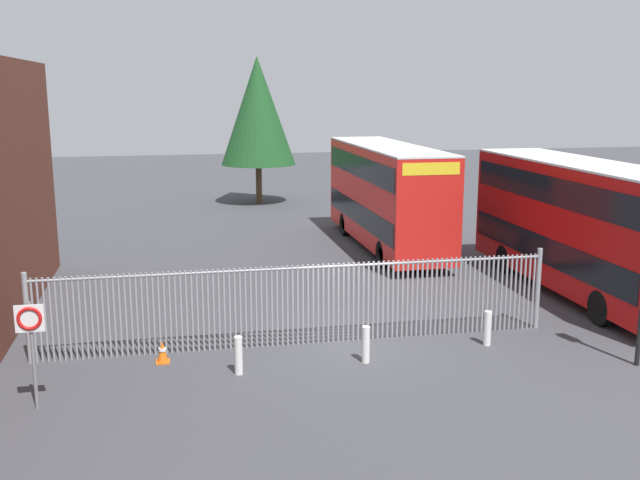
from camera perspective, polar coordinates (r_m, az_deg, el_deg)
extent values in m
plane|color=#3D3D42|center=(27.70, -1.65, -2.38)|extent=(100.00, 100.00, 0.00)
cylinder|color=gray|center=(19.67, -21.87, -5.90)|extent=(0.06, 0.06, 2.20)
cylinder|color=gray|center=(19.65, -21.47, -5.90)|extent=(0.06, 0.06, 2.20)
cylinder|color=gray|center=(19.62, -21.07, -5.89)|extent=(0.06, 0.06, 2.20)
cylinder|color=gray|center=(19.60, -20.66, -5.88)|extent=(0.06, 0.06, 2.20)
cylinder|color=gray|center=(19.57, -20.26, -5.87)|extent=(0.06, 0.06, 2.20)
cylinder|color=gray|center=(19.55, -19.85, -5.86)|extent=(0.06, 0.06, 2.20)
cylinder|color=gray|center=(19.53, -19.45, -5.85)|extent=(0.06, 0.06, 2.20)
cylinder|color=gray|center=(19.51, -19.04, -5.84)|extent=(0.06, 0.06, 2.20)
cylinder|color=gray|center=(19.49, -18.63, -5.82)|extent=(0.06, 0.06, 2.20)
cylinder|color=gray|center=(19.48, -18.22, -5.81)|extent=(0.06, 0.06, 2.20)
cylinder|color=gray|center=(19.46, -17.81, -5.80)|extent=(0.06, 0.06, 2.20)
cylinder|color=gray|center=(19.44, -17.41, -5.79)|extent=(0.06, 0.06, 2.20)
cylinder|color=gray|center=(19.43, -16.99, -5.78)|extent=(0.06, 0.06, 2.20)
cylinder|color=gray|center=(19.41, -16.58, -5.76)|extent=(0.06, 0.06, 2.20)
cylinder|color=gray|center=(19.40, -16.17, -5.75)|extent=(0.06, 0.06, 2.20)
cylinder|color=gray|center=(19.39, -15.76, -5.74)|extent=(0.06, 0.06, 2.20)
cylinder|color=gray|center=(19.38, -15.35, -5.72)|extent=(0.06, 0.06, 2.20)
cylinder|color=gray|center=(19.37, -14.94, -5.71)|extent=(0.06, 0.06, 2.20)
cylinder|color=gray|center=(19.36, -14.52, -5.69)|extent=(0.06, 0.06, 2.20)
cylinder|color=gray|center=(19.35, -14.11, -5.68)|extent=(0.06, 0.06, 2.20)
cylinder|color=gray|center=(19.34, -13.69, -5.67)|extent=(0.06, 0.06, 2.20)
cylinder|color=gray|center=(19.34, -13.28, -5.65)|extent=(0.06, 0.06, 2.20)
cylinder|color=gray|center=(19.33, -12.87, -5.63)|extent=(0.06, 0.06, 2.20)
cylinder|color=gray|center=(19.33, -12.45, -5.62)|extent=(0.06, 0.06, 2.20)
cylinder|color=gray|center=(19.33, -12.04, -5.60)|extent=(0.06, 0.06, 2.20)
cylinder|color=gray|center=(19.32, -11.62, -5.59)|extent=(0.06, 0.06, 2.20)
cylinder|color=gray|center=(19.32, -11.21, -5.57)|extent=(0.06, 0.06, 2.20)
cylinder|color=gray|center=(19.32, -10.79, -5.55)|extent=(0.06, 0.06, 2.20)
cylinder|color=gray|center=(19.32, -10.38, -5.54)|extent=(0.06, 0.06, 2.20)
cylinder|color=gray|center=(19.33, -9.96, -5.52)|extent=(0.06, 0.06, 2.20)
cylinder|color=gray|center=(19.33, -9.55, -5.50)|extent=(0.06, 0.06, 2.20)
cylinder|color=gray|center=(19.33, -9.13, -5.48)|extent=(0.06, 0.06, 2.20)
cylinder|color=gray|center=(19.34, -8.72, -5.46)|extent=(0.06, 0.06, 2.20)
cylinder|color=gray|center=(19.34, -8.31, -5.44)|extent=(0.06, 0.06, 2.20)
cylinder|color=gray|center=(19.35, -7.89, -5.43)|extent=(0.06, 0.06, 2.20)
cylinder|color=gray|center=(19.36, -7.48, -5.41)|extent=(0.06, 0.06, 2.20)
cylinder|color=gray|center=(19.37, -7.07, -5.39)|extent=(0.06, 0.06, 2.20)
cylinder|color=gray|center=(19.38, -6.65, -5.37)|extent=(0.06, 0.06, 2.20)
cylinder|color=gray|center=(19.39, -6.24, -5.35)|extent=(0.06, 0.06, 2.20)
cylinder|color=gray|center=(19.40, -5.83, -5.33)|extent=(0.06, 0.06, 2.20)
cylinder|color=gray|center=(19.42, -5.42, -5.31)|extent=(0.06, 0.06, 2.20)
cylinder|color=gray|center=(19.43, -5.01, -5.29)|extent=(0.06, 0.06, 2.20)
cylinder|color=gray|center=(19.44, -4.60, -5.26)|extent=(0.06, 0.06, 2.20)
cylinder|color=gray|center=(19.46, -4.19, -5.24)|extent=(0.06, 0.06, 2.20)
cylinder|color=gray|center=(19.48, -3.78, -5.22)|extent=(0.06, 0.06, 2.20)
cylinder|color=gray|center=(19.50, -3.38, -5.20)|extent=(0.06, 0.06, 2.20)
cylinder|color=gray|center=(19.51, -2.97, -5.18)|extent=(0.06, 0.06, 2.20)
cylinder|color=gray|center=(19.53, -2.56, -5.16)|extent=(0.06, 0.06, 2.20)
cylinder|color=gray|center=(19.56, -2.16, -5.13)|extent=(0.06, 0.06, 2.20)
cylinder|color=gray|center=(19.58, -1.75, -5.11)|extent=(0.06, 0.06, 2.20)
cylinder|color=gray|center=(19.60, -1.35, -5.09)|extent=(0.06, 0.06, 2.20)
cylinder|color=gray|center=(19.62, -0.95, -5.07)|extent=(0.06, 0.06, 2.20)
cylinder|color=gray|center=(19.65, -0.55, -5.04)|extent=(0.06, 0.06, 2.20)
cylinder|color=gray|center=(19.67, -0.15, -5.02)|extent=(0.06, 0.06, 2.20)
cylinder|color=gray|center=(19.70, 0.25, -5.00)|extent=(0.06, 0.06, 2.20)
cylinder|color=gray|center=(19.73, 0.65, -4.97)|extent=(0.06, 0.06, 2.20)
cylinder|color=gray|center=(19.76, 1.05, -4.95)|extent=(0.06, 0.06, 2.20)
cylinder|color=gray|center=(19.79, 1.44, -4.92)|extent=(0.06, 0.06, 2.20)
cylinder|color=gray|center=(19.82, 1.83, -4.90)|extent=(0.06, 0.06, 2.20)
cylinder|color=gray|center=(19.85, 2.23, -4.88)|extent=(0.06, 0.06, 2.20)
cylinder|color=gray|center=(19.88, 2.62, -4.85)|extent=(0.06, 0.06, 2.20)
cylinder|color=gray|center=(19.91, 3.01, -4.83)|extent=(0.06, 0.06, 2.20)
cylinder|color=gray|center=(19.95, 3.40, -4.80)|extent=(0.06, 0.06, 2.20)
cylinder|color=gray|center=(19.98, 3.79, -4.78)|extent=(0.06, 0.06, 2.20)
cylinder|color=gray|center=(20.02, 4.17, -4.75)|extent=(0.06, 0.06, 2.20)
cylinder|color=gray|center=(20.06, 4.56, -4.73)|extent=(0.06, 0.06, 2.20)
cylinder|color=gray|center=(20.09, 4.94, -4.70)|extent=(0.06, 0.06, 2.20)
cylinder|color=gray|center=(20.13, 5.32, -4.68)|extent=(0.06, 0.06, 2.20)
cylinder|color=gray|center=(20.17, 5.70, -4.65)|extent=(0.06, 0.06, 2.20)
cylinder|color=gray|center=(20.21, 6.08, -4.63)|extent=(0.06, 0.06, 2.20)
cylinder|color=gray|center=(20.25, 6.46, -4.60)|extent=(0.06, 0.06, 2.20)
cylinder|color=gray|center=(20.30, 6.83, -4.57)|extent=(0.06, 0.06, 2.20)
cylinder|color=gray|center=(20.34, 7.21, -4.55)|extent=(0.06, 0.06, 2.20)
cylinder|color=gray|center=(20.38, 7.58, -4.52)|extent=(0.06, 0.06, 2.20)
cylinder|color=gray|center=(20.43, 7.95, -4.50)|extent=(0.06, 0.06, 2.20)
cylinder|color=gray|center=(20.47, 8.32, -4.47)|extent=(0.06, 0.06, 2.20)
cylinder|color=gray|center=(20.52, 8.69, -4.44)|extent=(0.06, 0.06, 2.20)
cylinder|color=gray|center=(20.57, 9.05, -4.42)|extent=(0.06, 0.06, 2.20)
cylinder|color=gray|center=(20.62, 9.42, -4.39)|extent=(0.06, 0.06, 2.20)
cylinder|color=gray|center=(20.66, 9.78, -4.37)|extent=(0.06, 0.06, 2.20)
cylinder|color=gray|center=(20.71, 10.14, -4.34)|extent=(0.06, 0.06, 2.20)
cylinder|color=gray|center=(20.76, 10.50, -4.31)|extent=(0.06, 0.06, 2.20)
cylinder|color=gray|center=(20.82, 10.86, -4.29)|extent=(0.06, 0.06, 2.20)
cylinder|color=gray|center=(20.87, 11.21, -4.26)|extent=(0.06, 0.06, 2.20)
cylinder|color=gray|center=(20.92, 11.56, -4.23)|extent=(0.06, 0.06, 2.20)
cylinder|color=gray|center=(20.98, 11.92, -4.21)|extent=(0.06, 0.06, 2.20)
cylinder|color=gray|center=(21.03, 12.27, -4.18)|extent=(0.06, 0.06, 2.20)
cylinder|color=gray|center=(21.09, 12.61, -4.15)|extent=(0.06, 0.06, 2.20)
cylinder|color=gray|center=(21.14, 12.96, -4.13)|extent=(0.06, 0.06, 2.20)
cylinder|color=gray|center=(21.20, 13.30, -4.10)|extent=(0.06, 0.06, 2.20)
cylinder|color=gray|center=(21.26, 13.65, -4.08)|extent=(0.06, 0.06, 2.20)
cylinder|color=gray|center=(21.31, 13.99, -4.05)|extent=(0.06, 0.06, 2.20)
cylinder|color=gray|center=(21.37, 14.33, -4.02)|extent=(0.06, 0.06, 2.20)
cylinder|color=gray|center=(21.43, 14.66, -4.00)|extent=(0.06, 0.06, 2.20)
cylinder|color=gray|center=(21.49, 15.00, -3.97)|extent=(0.06, 0.06, 2.20)
cylinder|color=gray|center=(21.56, 15.33, -3.94)|extent=(0.06, 0.06, 2.20)
cylinder|color=gray|center=(21.62, 15.66, -3.92)|extent=(0.06, 0.06, 2.20)
cylinder|color=gray|center=(21.68, 15.99, -3.89)|extent=(0.06, 0.06, 2.20)
cylinder|color=gray|center=(21.74, 16.32, -3.86)|extent=(0.06, 0.06, 2.20)
cylinder|color=gray|center=(21.81, 16.64, -3.84)|extent=(0.06, 0.06, 2.20)
cylinder|color=gray|center=(19.32, -1.57, -2.20)|extent=(13.80, 0.07, 0.07)
cylinder|color=gray|center=(19.65, -21.89, -5.70)|extent=(0.14, 0.14, 2.35)
cylinder|color=gray|center=(21.79, 16.65, -3.65)|extent=(0.14, 0.14, 2.35)
cube|color=#B70C0C|center=(25.74, 19.55, 1.19)|extent=(2.50, 10.80, 4.00)
cube|color=black|center=(25.89, 19.42, -0.55)|extent=(2.54, 10.37, 0.90)
cube|color=black|center=(25.56, 19.73, 3.83)|extent=(2.54, 10.37, 0.90)
cube|color=silver|center=(25.47, 19.86, 5.68)|extent=(2.50, 10.80, 0.08)
cylinder|color=black|center=(22.82, 21.14, -4.97)|extent=(0.30, 1.04, 1.04)
cylinder|color=black|center=(28.14, 14.28, -1.43)|extent=(0.30, 1.04, 1.04)
cylinder|color=black|center=(29.16, 18.19, -1.21)|extent=(0.30, 1.04, 1.04)
cube|color=red|center=(31.32, 5.21, 3.62)|extent=(2.50, 10.80, 4.00)
cube|color=black|center=(31.44, 5.18, 2.17)|extent=(2.54, 10.37, 0.90)
cube|color=black|center=(31.17, 5.25, 5.80)|extent=(2.54, 10.37, 0.90)
cube|color=yellow|center=(26.07, 8.65, 5.53)|extent=(2.12, 0.12, 0.44)
cube|color=silver|center=(31.09, 5.28, 7.32)|extent=(2.50, 10.80, 0.08)
cylinder|color=black|center=(28.19, 4.94, -1.09)|extent=(0.30, 1.04, 1.04)
cylinder|color=black|center=(28.87, 9.14, -0.88)|extent=(0.30, 1.04, 1.04)
cylinder|color=black|center=(34.16, 1.96, 1.24)|extent=(0.30, 1.04, 1.04)
cylinder|color=black|center=(34.73, 5.50, 1.37)|extent=(0.30, 1.04, 1.04)
cylinder|color=silver|center=(17.90, -6.39, -8.95)|extent=(0.20, 0.20, 0.95)
cylinder|color=silver|center=(18.54, 3.60, -8.15)|extent=(0.20, 0.20, 0.95)
cylinder|color=silver|center=(20.20, 12.96, -6.74)|extent=(0.20, 0.20, 0.95)
cube|color=orange|center=(19.08, -12.17, -9.27)|extent=(0.34, 0.34, 0.04)
cone|color=orange|center=(18.98, -12.21, -8.44)|extent=(0.28, 0.28, 0.55)
cylinder|color=white|center=(18.97, -12.22, -8.36)|extent=(0.19, 0.19, 0.07)
cylinder|color=slate|center=(16.88, -21.50, -8.42)|extent=(0.08, 0.08, 2.40)
cube|color=white|center=(16.57, -21.75, -5.72)|extent=(0.60, 0.03, 0.60)
torus|color=red|center=(16.56, -21.76, -5.73)|extent=(0.52, 0.08, 0.52)
cylinder|color=#4C3823|center=(43.80, -4.80, 4.40)|extent=(0.36, 0.36, 2.32)
cone|color=#19471E|center=(43.46, -4.89, 10.03)|extent=(4.39, 4.39, 6.27)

